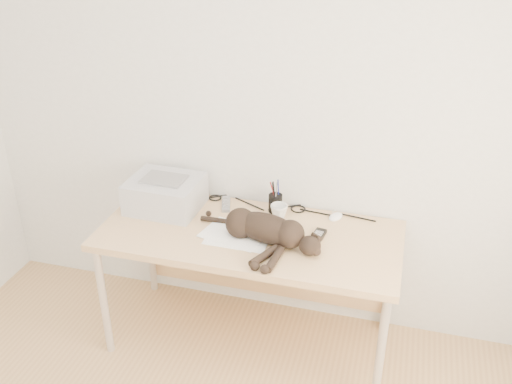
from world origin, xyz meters
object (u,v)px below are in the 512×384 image
(desk, at_px, (254,245))
(mug, at_px, (279,212))
(pen_cup, at_px, (275,203))
(cat, at_px, (263,229))
(mouse, at_px, (336,215))
(printer, at_px, (165,194))

(desk, xyz_separation_m, mug, (0.12, 0.09, 0.18))
(desk, xyz_separation_m, pen_cup, (0.08, 0.17, 0.19))
(cat, distance_m, mouse, 0.48)
(cat, height_order, pen_cup, pen_cup)
(cat, bearing_deg, mouse, 59.60)
(cat, xyz_separation_m, mug, (0.03, 0.24, -0.03))
(cat, xyz_separation_m, mouse, (0.33, 0.34, -0.05))
(printer, height_order, mouse, printer)
(printer, height_order, mug, printer)
(desk, relative_size, mouse, 15.30)
(mouse, bearing_deg, mug, -136.81)
(mug, height_order, mouse, mug)
(desk, relative_size, cat, 2.27)
(mug, xyz_separation_m, mouse, (0.30, 0.10, -0.03))
(desk, height_order, printer, printer)
(cat, distance_m, mug, 0.25)
(desk, height_order, mouse, mouse)
(printer, height_order, cat, printer)
(pen_cup, relative_size, mouse, 1.89)
(cat, relative_size, pen_cup, 3.57)
(desk, bearing_deg, printer, 174.79)
(printer, distance_m, mouse, 0.97)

